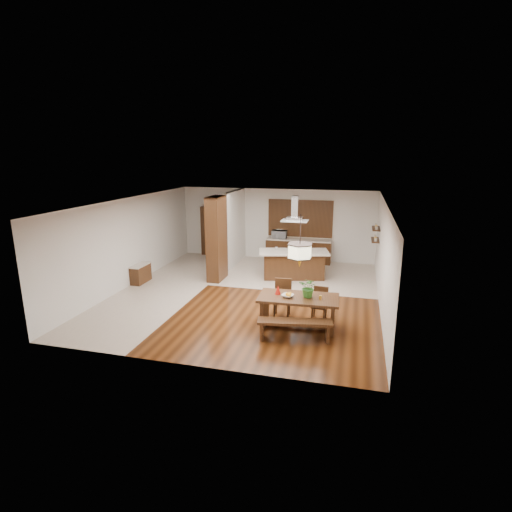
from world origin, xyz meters
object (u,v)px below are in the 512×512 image
(range_hood, at_px, (295,209))
(microwave, at_px, (279,234))
(hallway_console, at_px, (141,274))
(foliage_plant, at_px, (309,288))
(dining_bench, at_px, (295,330))
(dining_table, at_px, (298,305))
(pendant_lantern, at_px, (300,241))
(dining_chair_left, at_px, (282,299))
(dining_chair_right, at_px, (319,304))
(kitchen_island, at_px, (294,264))
(fruit_bowl, at_px, (288,296))
(island_cup, at_px, (305,251))

(range_hood, height_order, microwave, range_hood)
(hallway_console, xyz_separation_m, foliage_plant, (5.98, -2.26, 0.77))
(microwave, bearing_deg, dining_bench, -76.03)
(dining_table, relative_size, pendant_lantern, 1.54)
(dining_chair_left, xyz_separation_m, range_hood, (-0.25, 3.51, 1.95))
(dining_chair_right, bearing_deg, kitchen_island, 114.36)
(dining_table, distance_m, dining_bench, 0.80)
(pendant_lantern, bearing_deg, dining_chair_right, 53.07)
(dining_chair_right, distance_m, fruit_bowl, 1.11)
(foliage_plant, bearing_deg, island_cup, 98.81)
(fruit_bowl, bearing_deg, hallway_console, 156.53)
(microwave, bearing_deg, hallway_console, -135.54)
(dining_table, relative_size, dining_bench, 1.16)
(pendant_lantern, height_order, microwave, pendant_lantern)
(foliage_plant, xyz_separation_m, fruit_bowl, (-0.51, -0.12, -0.22))
(hallway_console, bearing_deg, foliage_plant, -20.67)
(kitchen_island, height_order, island_cup, island_cup)
(fruit_bowl, distance_m, island_cup, 4.13)
(fruit_bowl, height_order, microwave, microwave)
(dining_chair_left, bearing_deg, island_cup, 84.06)
(dining_chair_left, height_order, fruit_bowl, dining_chair_left)
(fruit_bowl, xyz_separation_m, microwave, (-1.46, 6.34, 0.25))
(fruit_bowl, height_order, kitchen_island, kitchen_island)
(dining_bench, bearing_deg, dining_table, 92.36)
(pendant_lantern, relative_size, microwave, 2.25)
(dining_chair_right, bearing_deg, fruit_bowl, -130.88)
(dining_chair_left, xyz_separation_m, kitchen_island, (-0.25, 3.50, -0.00))
(dining_chair_right, height_order, range_hood, range_hood)
(pendant_lantern, height_order, island_cup, pendant_lantern)
(fruit_bowl, relative_size, range_hood, 0.32)
(range_hood, bearing_deg, island_cup, -8.79)
(dining_table, bearing_deg, foliage_plant, 5.85)
(dining_bench, distance_m, island_cup, 4.83)
(dining_chair_left, height_order, kitchen_island, dining_chair_left)
(foliage_plant, height_order, fruit_bowl, foliage_plant)
(dining_chair_left, height_order, pendant_lantern, pendant_lantern)
(dining_table, relative_size, dining_chair_right, 2.31)
(hallway_console, relative_size, kitchen_island, 0.34)
(hallway_console, distance_m, microwave, 5.70)
(dining_chair_right, relative_size, range_hood, 0.97)
(dining_bench, relative_size, kitchen_island, 0.68)
(range_hood, height_order, island_cup, range_hood)
(dining_table, height_order, dining_bench, dining_table)
(dining_chair_left, distance_m, microwave, 5.82)
(hallway_console, height_order, dining_chair_right, dining_chair_right)
(dining_chair_right, height_order, fruit_bowl, fruit_bowl)
(dining_chair_left, relative_size, kitchen_island, 0.40)
(dining_chair_left, height_order, foliage_plant, foliage_plant)
(dining_table, relative_size, kitchen_island, 0.79)
(foliage_plant, distance_m, island_cup, 4.06)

